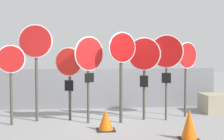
# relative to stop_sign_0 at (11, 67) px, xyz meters

# --- Properties ---
(ground_plane) EXTENTS (40.00, 40.00, 0.00)m
(ground_plane) POSITION_rel_stop_sign_0_xyz_m (2.42, 0.29, -1.49)
(ground_plane) COLOR gray
(fence_back) EXTENTS (7.93, 0.12, 1.33)m
(fence_back) POSITION_rel_stop_sign_0_xyz_m (2.42, 2.29, -0.83)
(fence_back) COLOR slate
(fence_back) RESTS_ON ground
(stop_sign_0) EXTENTS (0.69, 0.26, 2.07)m
(stop_sign_0) POSITION_rel_stop_sign_0_xyz_m (0.00, 0.00, 0.00)
(stop_sign_0) COLOR #474238
(stop_sign_0) RESTS_ON ground
(stop_sign_1) EXTENTS (0.90, 0.14, 2.62)m
(stop_sign_1) POSITION_rel_stop_sign_0_xyz_m (0.57, 0.40, 0.41)
(stop_sign_1) COLOR #474238
(stop_sign_1) RESTS_ON ground
(stop_sign_2) EXTENTS (0.75, 0.32, 2.01)m
(stop_sign_2) POSITION_rel_stop_sign_0_xyz_m (1.45, 0.43, -0.08)
(stop_sign_2) COLOR #474238
(stop_sign_2) RESTS_ON ground
(stop_sign_3) EXTENTS (0.77, 0.51, 2.29)m
(stop_sign_3) POSITION_rel_stop_sign_0_xyz_m (1.98, 0.00, 0.16)
(stop_sign_3) COLOR #474238
(stop_sign_3) RESTS_ON ground
(stop_sign_4) EXTENTS (0.75, 0.34, 2.40)m
(stop_sign_4) POSITION_rel_stop_sign_0_xyz_m (2.84, -0.03, 0.20)
(stop_sign_4) COLOR #474238
(stop_sign_4) RESTS_ON ground
(stop_sign_5) EXTENTS (0.89, 0.27, 2.28)m
(stop_sign_5) POSITION_rel_stop_sign_0_xyz_m (3.50, 0.26, 0.13)
(stop_sign_5) COLOR #474238
(stop_sign_5) RESTS_ON ground
(stop_sign_6) EXTENTS (0.89, 0.28, 2.35)m
(stop_sign_6) POSITION_rel_stop_sign_0_xyz_m (4.09, 0.13, 0.26)
(stop_sign_6) COLOR #474238
(stop_sign_6) RESTS_ON ground
(stop_sign_7) EXTENTS (0.69, 0.38, 2.17)m
(stop_sign_7) POSITION_rel_stop_sign_0_xyz_m (4.81, 0.55, 0.11)
(stop_sign_7) COLOR #474238
(stop_sign_7) RESTS_ON ground
(traffic_cone_0) EXTENTS (0.44, 0.44, 0.51)m
(traffic_cone_0) POSITION_rel_stop_sign_0_xyz_m (2.35, -0.77, -1.24)
(traffic_cone_0) COLOR black
(traffic_cone_0) RESTS_ON ground
(traffic_cone_1) EXTENTS (0.41, 0.41, 0.66)m
(traffic_cone_1) POSITION_rel_stop_sign_0_xyz_m (4.05, -1.76, -1.17)
(traffic_cone_1) COLOR black
(traffic_cone_1) RESTS_ON ground
(storage_crate) EXTENTS (0.80, 0.86, 0.58)m
(storage_crate) POSITION_rel_stop_sign_0_xyz_m (5.93, 1.12, -1.21)
(storage_crate) COLOR #9E937A
(storage_crate) RESTS_ON ground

